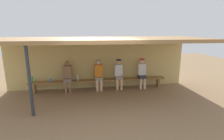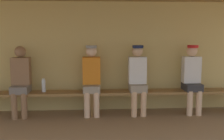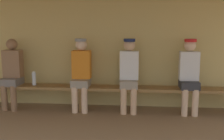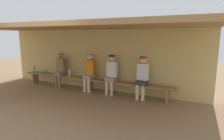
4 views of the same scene
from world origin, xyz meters
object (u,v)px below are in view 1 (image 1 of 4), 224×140
at_px(player_with_sunglasses, 68,75).
at_px(water_bottle_clear, 51,80).
at_px(support_post, 30,82).
at_px(water_bottle_blue, 78,78).
at_px(player_near_post, 99,73).
at_px(player_in_blue, 142,72).
at_px(bench, 99,81).
at_px(water_bottle_green, 32,79).
at_px(player_rightmost, 119,73).

bearing_deg(player_with_sunglasses, water_bottle_clear, -177.11).
height_order(support_post, water_bottle_blue, support_post).
distance_m(player_with_sunglasses, player_near_post, 1.34).
bearing_deg(water_bottle_blue, player_near_post, -1.05).
bearing_deg(player_in_blue, water_bottle_clear, -179.48).
bearing_deg(water_bottle_blue, player_with_sunglasses, -177.64).
distance_m(bench, water_bottle_clear, 2.06).
bearing_deg(water_bottle_clear, water_bottle_blue, 2.70).
xyz_separation_m(water_bottle_clear, water_bottle_green, (-0.77, 0.07, 0.03)).
distance_m(player_near_post, water_bottle_clear, 2.05).
height_order(water_bottle_clear, water_bottle_green, water_bottle_green).
bearing_deg(support_post, water_bottle_blue, 58.54).
bearing_deg(player_in_blue, player_with_sunglasses, -179.99).
bearing_deg(bench, player_near_post, 167.49).
xyz_separation_m(player_in_blue, water_bottle_clear, (-4.01, -0.04, -0.19)).
relative_size(player_rightmost, water_bottle_green, 4.89).
bearing_deg(player_rightmost, player_near_post, 180.00).
height_order(support_post, player_with_sunglasses, support_post).
height_order(support_post, player_in_blue, support_post).
xyz_separation_m(player_rightmost, player_in_blue, (1.08, 0.00, 0.00)).
relative_size(bench, water_bottle_green, 21.81).
height_order(bench, water_bottle_green, water_bottle_green).
relative_size(water_bottle_clear, water_bottle_blue, 0.80).
bearing_deg(water_bottle_clear, water_bottle_green, 174.94).
bearing_deg(player_with_sunglasses, water_bottle_blue, 2.36).
height_order(player_with_sunglasses, water_bottle_clear, player_with_sunglasses).
bearing_deg(player_in_blue, bench, -179.90).
bearing_deg(bench, water_bottle_green, 179.28).
xyz_separation_m(bench, player_near_post, (-0.02, 0.00, 0.36)).
distance_m(player_near_post, player_rightmost, 0.89).
relative_size(player_near_post, water_bottle_green, 4.89).
bearing_deg(water_bottle_blue, bench, -1.25).
relative_size(player_rightmost, player_in_blue, 1.00).
bearing_deg(water_bottle_clear, player_rightmost, 0.70).
bearing_deg(water_bottle_green, support_post, -74.49).
height_order(bench, water_bottle_blue, water_bottle_blue).
xyz_separation_m(player_with_sunglasses, water_bottle_clear, (-0.70, -0.04, -0.17)).
xyz_separation_m(bench, player_with_sunglasses, (-1.35, 0.00, 0.34)).
height_order(bench, player_in_blue, player_in_blue).
relative_size(player_in_blue, water_bottle_green, 4.89).
xyz_separation_m(support_post, water_bottle_blue, (1.30, 2.12, -0.52)).
bearing_deg(player_rightmost, water_bottle_blue, 179.47).
xyz_separation_m(player_with_sunglasses, player_rightmost, (2.23, 0.00, 0.02)).
bearing_deg(player_near_post, bench, -12.51).
bearing_deg(player_near_post, player_in_blue, 0.00).
bearing_deg(player_rightmost, player_with_sunglasses, -179.99).
distance_m(player_near_post, player_in_blue, 1.97).
xyz_separation_m(water_bottle_blue, water_bottle_green, (-1.89, 0.01, 0.01)).
distance_m(support_post, player_near_post, 3.07).
bearing_deg(water_bottle_green, bench, -0.72).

